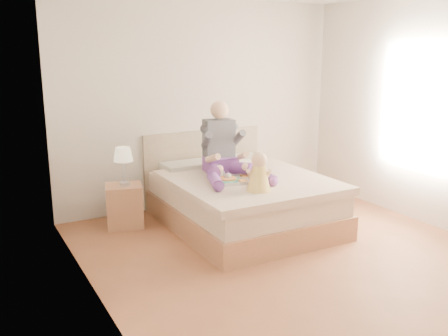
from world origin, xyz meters
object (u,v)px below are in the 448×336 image
tray (236,178)px  nightstand (124,206)px  baby (259,175)px  bed (240,198)px  adult (224,153)px

tray → nightstand: bearing=153.2°
baby → nightstand: bearing=161.0°
bed → tray: (-0.19, -0.24, 0.32)m
nightstand → tray: 1.39m
bed → baby: (-0.17, -0.68, 0.46)m
nightstand → baby: baby is taller
adult → tray: size_ratio=2.06×
bed → nightstand: bearing=155.9°
nightstand → tray: size_ratio=0.95×
adult → tray: 0.42m
tray → baby: size_ratio=1.29×
baby → tray: bearing=122.0°
nightstand → tray: (1.07, -0.80, 0.39)m
tray → bed: bearing=61.7°
tray → baby: bearing=-77.9°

